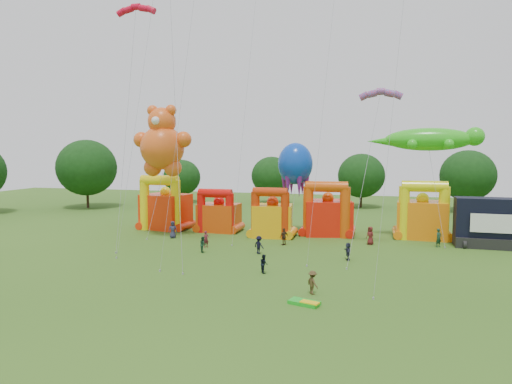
% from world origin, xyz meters
% --- Properties ---
extents(ground, '(160.00, 160.00, 0.00)m').
position_xyz_m(ground, '(0.00, 0.00, 0.00)').
color(ground, '#325A19').
rests_on(ground, ground).
extents(tree_ring, '(127.10, 129.24, 12.07)m').
position_xyz_m(tree_ring, '(-1.22, 0.63, 6.26)').
color(tree_ring, '#352314').
rests_on(tree_ring, ground).
extents(bouncy_castle_0, '(6.42, 5.62, 7.02)m').
position_xyz_m(bouncy_castle_0, '(-15.65, 28.02, 2.66)').
color(bouncy_castle_0, red).
rests_on(bouncy_castle_0, ground).
extents(bouncy_castle_1, '(4.95, 4.07, 5.46)m').
position_xyz_m(bouncy_castle_1, '(-8.28, 27.93, 2.09)').
color(bouncy_castle_1, '#D2400B').
rests_on(bouncy_castle_1, ground).
extents(bouncy_castle_2, '(4.88, 4.10, 5.90)m').
position_xyz_m(bouncy_castle_2, '(-0.97, 26.06, 2.26)').
color(bouncy_castle_2, '#F1A30C').
rests_on(bouncy_castle_2, ground).
extents(bouncy_castle_3, '(6.30, 5.47, 6.55)m').
position_xyz_m(bouncy_castle_3, '(5.19, 28.89, 2.48)').
color(bouncy_castle_3, red).
rests_on(bouncy_castle_3, ground).
extents(bouncy_castle_4, '(5.78, 4.78, 6.74)m').
position_xyz_m(bouncy_castle_4, '(15.99, 29.59, 2.55)').
color(bouncy_castle_4, orange).
rests_on(bouncy_castle_4, ground).
extents(stage_trailer, '(8.26, 3.36, 5.22)m').
position_xyz_m(stage_trailer, '(23.00, 26.23, 2.52)').
color(stage_trailer, black).
rests_on(stage_trailer, ground).
extents(teddy_bear_kite, '(7.11, 5.04, 15.42)m').
position_xyz_m(teddy_bear_kite, '(-13.25, 22.56, 10.15)').
color(teddy_bear_kite, '#ED5A1A').
rests_on(teddy_bear_kite, ground).
extents(gecko_kite, '(12.46, 6.40, 12.77)m').
position_xyz_m(gecko_kite, '(16.68, 27.83, 8.58)').
color(gecko_kite, green).
rests_on(gecko_kite, ground).
extents(octopus_kite, '(4.23, 6.19, 11.16)m').
position_xyz_m(octopus_kite, '(1.18, 29.25, 7.83)').
color(octopus_kite, '#0C3DB6').
rests_on(octopus_kite, ground).
extents(parafoil_kites, '(30.24, 14.52, 27.60)m').
position_xyz_m(parafoil_kites, '(-3.75, 14.27, 12.02)').
color(parafoil_kites, red).
rests_on(parafoil_kites, ground).
extents(diamond_kites, '(26.03, 20.84, 37.52)m').
position_xyz_m(diamond_kites, '(-1.00, 15.35, 15.39)').
color(diamond_kites, red).
rests_on(diamond_kites, ground).
extents(folded_kite_bundle, '(2.21, 1.56, 0.31)m').
position_xyz_m(folded_kite_bundle, '(6.32, 3.42, 0.14)').
color(folded_kite_bundle, green).
rests_on(folded_kite_bundle, ground).
extents(spectator_0, '(1.12, 0.92, 1.98)m').
position_xyz_m(spectator_0, '(-11.91, 22.35, 0.99)').
color(spectator_0, '#282A43').
rests_on(spectator_0, ground).
extents(spectator_1, '(0.73, 0.73, 1.71)m').
position_xyz_m(spectator_1, '(-6.36, 18.56, 0.86)').
color(spectator_1, maroon).
rests_on(spectator_1, ground).
extents(spectator_2, '(0.90, 0.97, 1.60)m').
position_xyz_m(spectator_2, '(-5.82, 16.28, 0.80)').
color(spectator_2, '#183D27').
rests_on(spectator_2, ground).
extents(spectator_3, '(1.33, 1.15, 1.79)m').
position_xyz_m(spectator_3, '(-0.26, 17.00, 0.89)').
color(spectator_3, black).
rests_on(spectator_3, ground).
extents(spectator_4, '(1.05, 1.09, 1.83)m').
position_xyz_m(spectator_4, '(1.31, 21.75, 0.91)').
color(spectator_4, '#3A2717').
rests_on(spectator_4, ground).
extents(spectator_5, '(0.83, 1.59, 1.64)m').
position_xyz_m(spectator_5, '(8.34, 16.62, 0.82)').
color(spectator_5, '#23263B').
rests_on(spectator_5, ground).
extents(spectator_6, '(1.13, 1.11, 1.97)m').
position_xyz_m(spectator_6, '(10.25, 24.35, 0.98)').
color(spectator_6, '#591A19').
rests_on(spectator_6, ground).
extents(spectator_7, '(0.85, 0.83, 1.97)m').
position_xyz_m(spectator_7, '(17.22, 24.86, 0.98)').
color(spectator_7, '#163824').
rests_on(spectator_7, ground).
extents(spectator_8, '(0.88, 0.94, 1.55)m').
position_xyz_m(spectator_8, '(1.86, 10.36, 0.77)').
color(spectator_8, black).
rests_on(spectator_8, ground).
extents(spectator_9, '(1.20, 1.24, 1.70)m').
position_xyz_m(spectator_9, '(6.51, 5.71, 0.85)').
color(spectator_9, '#47361C').
rests_on(spectator_9, ground).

